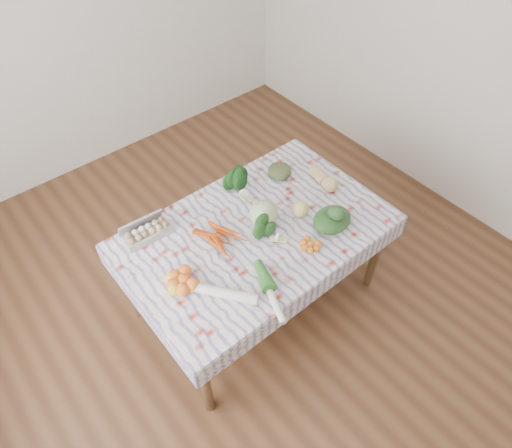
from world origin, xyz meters
The scene contains 17 objects.
ground centered at (0.00, 0.00, 0.00)m, with size 4.50×4.50×0.00m, color #53321C.
wall_back centered at (0.00, 2.25, 1.40)m, with size 4.00×0.04×2.80m, color silver.
dining_table centered at (0.00, 0.00, 0.68)m, with size 1.60×1.00×0.75m.
tablecloth centered at (0.00, 0.00, 0.76)m, with size 1.66×1.06×0.01m, color silver.
egg_carton centered at (-0.55, 0.38, 0.80)m, with size 0.29×0.12×0.08m, color #9C9C97.
carrot_bunch centered at (-0.22, 0.08, 0.78)m, with size 0.24×0.21×0.04m, color #C53F08.
kale_bunch centered at (0.14, 0.33, 0.84)m, with size 0.17×0.15×0.15m, color #123811.
kabocha_squash centered at (0.44, 0.28, 0.82)m, with size 0.16×0.16×0.11m, color #3B4B24.
cabbage centered at (0.07, 0.01, 0.85)m, with size 0.18×0.18×0.18m, color #B2CA89.
butternut_squash centered at (0.63, 0.03, 0.82)m, with size 0.11×0.24×0.11m, color tan.
orange_cluster centered at (-0.57, -0.06, 0.80)m, with size 0.25×0.25×0.08m, color orange.
broccoli centered at (0.02, -0.11, 0.81)m, with size 0.14×0.14×0.11m, color #1C4918.
mandarin_cluster centered at (0.17, -0.31, 0.79)m, with size 0.16×0.16×0.05m, color orange.
grapefruit centered at (0.30, -0.08, 0.82)m, with size 0.11×0.11×0.11m, color #E2D174.
spinach_bag centered at (0.39, -0.27, 0.82)m, with size 0.26×0.21×0.12m, color #1A3717.
daikon centered at (-0.45, -0.26, 0.79)m, with size 0.06×0.06×0.41m, color white.
leek centered at (-0.25, -0.42, 0.78)m, with size 0.04×0.04×0.40m, color white.
Camera 1 is at (-1.21, -1.46, 2.90)m, focal length 32.00 mm.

